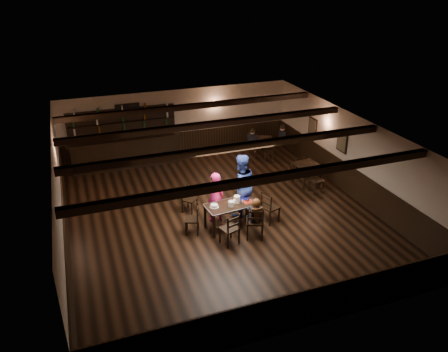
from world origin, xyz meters
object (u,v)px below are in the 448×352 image
object	(u,v)px
chair_near_left	(231,227)
chair_near_right	(255,220)
man_blue	(241,186)
bar_counter	(125,148)
dining_table	(231,207)
cake	(214,206)
woman_pink	(215,197)

from	to	relation	value
chair_near_left	chair_near_right	size ratio (longest dim) A/B	0.94
man_blue	bar_counter	distance (m)	5.60
dining_table	man_blue	xyz separation A→B (m)	(0.51, 0.57, 0.33)
chair_near_right	man_blue	size ratio (longest dim) A/B	0.51
man_blue	cake	world-z (taller)	man_blue
chair_near_left	dining_table	bearing A→B (deg)	69.58
dining_table	bar_counter	xyz separation A→B (m)	(-2.19, 5.47, 0.06)
man_blue	cake	bearing A→B (deg)	22.60
woman_pink	chair_near_left	bearing A→B (deg)	92.02
dining_table	woman_pink	bearing A→B (deg)	119.81
cake	bar_counter	world-z (taller)	bar_counter
dining_table	chair_near_right	xyz separation A→B (m)	(0.40, -0.80, -0.07)
chair_near_right	woman_pink	world-z (taller)	woman_pink
chair_near_right	man_blue	distance (m)	1.43
man_blue	cake	size ratio (longest dim) A/B	7.67
cake	bar_counter	xyz separation A→B (m)	(-1.69, 5.45, -0.06)
man_blue	woman_pink	bearing A→B (deg)	-3.34
woman_pink	bar_counter	xyz separation A→B (m)	(-1.89, 4.93, -0.06)
dining_table	man_blue	size ratio (longest dim) A/B	0.79
bar_counter	chair_near_right	bearing A→B (deg)	-67.51
chair_near_right	man_blue	bearing A→B (deg)	85.45
dining_table	woman_pink	size ratio (longest dim) A/B	1.00
man_blue	chair_near_left	bearing A→B (deg)	53.90
chair_near_right	bar_counter	world-z (taller)	bar_counter
chair_near_left	man_blue	size ratio (longest dim) A/B	0.48
dining_table	cake	distance (m)	0.52
dining_table	chair_near_right	distance (m)	0.90
chair_near_left	man_blue	bearing A→B (deg)	59.74
man_blue	chair_near_right	bearing A→B (deg)	79.60
cake	chair_near_right	bearing A→B (deg)	-42.09
chair_near_right	bar_counter	size ratio (longest dim) A/B	0.24
bar_counter	man_blue	bearing A→B (deg)	-61.09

